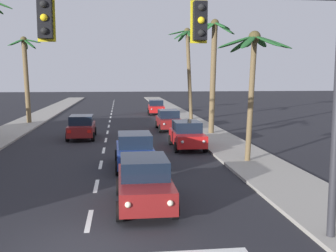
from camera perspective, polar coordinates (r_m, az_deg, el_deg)
ground_plane at (r=11.11m, az=-11.93°, el=-16.74°), size 220.00×220.00×0.00m
sidewalk_right at (r=31.20m, az=5.79°, el=-1.09°), size 3.20×110.00×0.14m
lane_markings at (r=29.76m, az=-7.88°, el=-1.64°), size 4.28×86.53×0.01m
traffic_signal_mast at (r=10.12m, az=5.02°, el=10.84°), size 11.26×0.41×7.03m
sedan_lead_at_stop_bar at (r=14.03m, az=-3.38°, el=-7.83°), size 1.95×4.45×1.68m
sedan_third_in_queue at (r=19.87m, az=-4.72°, el=-3.43°), size 2.00×4.47×1.68m
sedan_oncoming_far at (r=29.68m, az=-12.13°, el=-0.10°), size 1.99×4.47×1.68m
sedan_parked_nearest_kerb at (r=47.92m, az=-1.69°, el=2.71°), size 2.08×4.50×1.68m
sedan_parked_mid_kerb at (r=33.64m, az=0.09°, el=0.88°), size 1.96×4.46×1.68m
sedan_parked_far_kerb at (r=25.08m, az=2.70°, el=-1.23°), size 1.96×4.46×1.68m
palm_left_third at (r=40.07m, az=-19.52°, el=7.75°), size 3.07×2.88×8.13m
palm_right_second at (r=20.99m, az=11.95°, el=9.28°), size 3.85×3.80×6.72m
palm_right_third at (r=31.00m, az=6.50°, el=9.58°), size 3.43×3.52×8.73m
palm_right_farthest at (r=41.09m, az=2.91°, el=9.98°), size 3.84×3.48×9.28m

